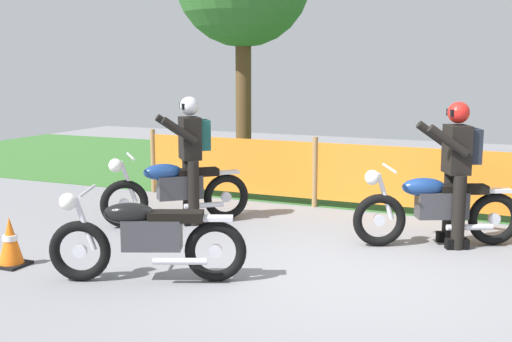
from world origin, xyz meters
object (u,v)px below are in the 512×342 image
rider_trailing (457,166)px  rider_third (191,152)px  motorcycle_trailing (436,207)px  motorcycle_lead (146,237)px  motorcycle_third (175,190)px  traffic_cone (10,242)px

rider_trailing → rider_third: size_ratio=1.00×
rider_trailing → motorcycle_trailing: bearing=0.5°
motorcycle_lead → motorcycle_third: bearing=-89.5°
traffic_cone → rider_trailing: bearing=33.1°
motorcycle_lead → traffic_cone: size_ratio=3.44×
motorcycle_trailing → motorcycle_third: (-3.34, -0.31, 0.00)m
motorcycle_trailing → motorcycle_third: bearing=-21.1°
motorcycle_third → traffic_cone: bearing=32.1°
rider_trailing → rider_third: bearing=-22.0°
motorcycle_third → rider_third: rider_third is taller
motorcycle_trailing → traffic_cone: 4.77m
motorcycle_trailing → rider_third: (-3.19, -0.16, 0.50)m
motorcycle_trailing → rider_trailing: rider_trailing is taller
rider_third → motorcycle_third: bearing=0.5°
motorcycle_lead → traffic_cone: (-1.59, -0.16, -0.19)m
rider_trailing → traffic_cone: (-4.18, -2.72, -0.69)m
motorcycle_third → motorcycle_lead: bearing=71.3°
motorcycle_lead → rider_trailing: size_ratio=1.08×
motorcycle_trailing → traffic_cone: bearing=7.0°
rider_trailing → rider_third: same height
motorcycle_lead → rider_third: 2.49m
rider_trailing → motorcycle_lead: bearing=18.4°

